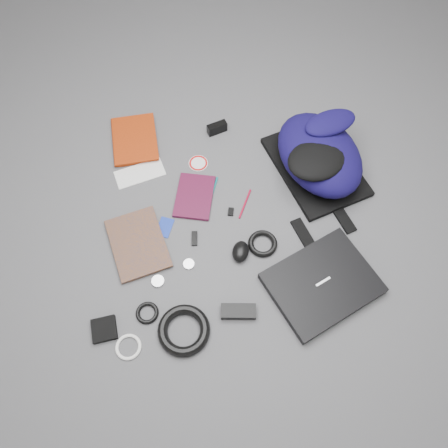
{
  "coord_description": "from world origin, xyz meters",
  "views": [
    {
      "loc": [
        -0.02,
        -0.81,
        1.6
      ],
      "look_at": [
        0.0,
        0.0,
        0.02
      ],
      "focal_mm": 35.0,
      "sensor_mm": 36.0,
      "label": 1
    }
  ],
  "objects_px": {
    "textbook_red": "(113,143)",
    "mouse": "(241,252)",
    "dvd_case": "(194,196)",
    "compact_camera": "(217,128)",
    "comic_book": "(113,252)",
    "power_brick": "(238,311)",
    "pouch": "(104,329)",
    "laptop": "(322,283)",
    "backpack": "(319,154)"
  },
  "relations": [
    {
      "from": "textbook_red",
      "to": "dvd_case",
      "type": "relative_size",
      "value": 1.25
    },
    {
      "from": "pouch",
      "to": "mouse",
      "type": "bearing_deg",
      "value": 29.87
    },
    {
      "from": "laptop",
      "to": "pouch",
      "type": "bearing_deg",
      "value": 161.55
    },
    {
      "from": "textbook_red",
      "to": "pouch",
      "type": "height_order",
      "value": "textbook_red"
    },
    {
      "from": "textbook_red",
      "to": "comic_book",
      "type": "relative_size",
      "value": 0.93
    },
    {
      "from": "comic_book",
      "to": "power_brick",
      "type": "xyz_separation_m",
      "value": [
        0.49,
        -0.25,
        0.0
      ]
    },
    {
      "from": "pouch",
      "to": "backpack",
      "type": "bearing_deg",
      "value": 39.15
    },
    {
      "from": "textbook_red",
      "to": "mouse",
      "type": "xyz_separation_m",
      "value": [
        0.56,
        -0.55,
        0.01
      ]
    },
    {
      "from": "textbook_red",
      "to": "dvd_case",
      "type": "bearing_deg",
      "value": -46.44
    },
    {
      "from": "dvd_case",
      "to": "pouch",
      "type": "height_order",
      "value": "pouch"
    },
    {
      "from": "dvd_case",
      "to": "pouch",
      "type": "relative_size",
      "value": 2.43
    },
    {
      "from": "dvd_case",
      "to": "compact_camera",
      "type": "distance_m",
      "value": 0.37
    },
    {
      "from": "dvd_case",
      "to": "power_brick",
      "type": "bearing_deg",
      "value": -62.99
    },
    {
      "from": "backpack",
      "to": "dvd_case",
      "type": "height_order",
      "value": "backpack"
    },
    {
      "from": "pouch",
      "to": "dvd_case",
      "type": "bearing_deg",
      "value": 59.83
    },
    {
      "from": "textbook_red",
      "to": "compact_camera",
      "type": "relative_size",
      "value": 2.95
    },
    {
      "from": "laptop",
      "to": "mouse",
      "type": "height_order",
      "value": "mouse"
    },
    {
      "from": "textbook_red",
      "to": "comic_book",
      "type": "xyz_separation_m",
      "value": [
        0.05,
        -0.54,
        -0.0
      ]
    },
    {
      "from": "power_brick",
      "to": "dvd_case",
      "type": "bearing_deg",
      "value": 110.23
    },
    {
      "from": "backpack",
      "to": "laptop",
      "type": "relative_size",
      "value": 1.27
    },
    {
      "from": "textbook_red",
      "to": "comic_book",
      "type": "height_order",
      "value": "textbook_red"
    },
    {
      "from": "mouse",
      "to": "power_brick",
      "type": "xyz_separation_m",
      "value": [
        -0.02,
        -0.24,
        -0.01
      ]
    },
    {
      "from": "backpack",
      "to": "power_brick",
      "type": "bearing_deg",
      "value": -142.28
    },
    {
      "from": "mouse",
      "to": "pouch",
      "type": "distance_m",
      "value": 0.59
    },
    {
      "from": "backpack",
      "to": "pouch",
      "type": "xyz_separation_m",
      "value": [
        -0.85,
        -0.69,
        -0.09
      ]
    },
    {
      "from": "backpack",
      "to": "compact_camera",
      "type": "xyz_separation_m",
      "value": [
        -0.43,
        0.21,
        -0.08
      ]
    },
    {
      "from": "compact_camera",
      "to": "mouse",
      "type": "bearing_deg",
      "value": -105.69
    },
    {
      "from": "textbook_red",
      "to": "mouse",
      "type": "relative_size",
      "value": 2.93
    },
    {
      "from": "textbook_red",
      "to": "comic_book",
      "type": "distance_m",
      "value": 0.54
    },
    {
      "from": "comic_book",
      "to": "power_brick",
      "type": "relative_size",
      "value": 2.21
    },
    {
      "from": "mouse",
      "to": "pouch",
      "type": "xyz_separation_m",
      "value": [
        -0.51,
        -0.29,
        -0.01
      ]
    },
    {
      "from": "textbook_red",
      "to": "dvd_case",
      "type": "distance_m",
      "value": 0.47
    },
    {
      "from": "power_brick",
      "to": "backpack",
      "type": "bearing_deg",
      "value": 62.33
    },
    {
      "from": "comic_book",
      "to": "power_brick",
      "type": "height_order",
      "value": "power_brick"
    },
    {
      "from": "backpack",
      "to": "comic_book",
      "type": "bearing_deg",
      "value": -178.26
    },
    {
      "from": "laptop",
      "to": "pouch",
      "type": "height_order",
      "value": "laptop"
    },
    {
      "from": "backpack",
      "to": "compact_camera",
      "type": "relative_size",
      "value": 5.47
    },
    {
      "from": "compact_camera",
      "to": "pouch",
      "type": "bearing_deg",
      "value": -138.51
    },
    {
      "from": "laptop",
      "to": "compact_camera",
      "type": "relative_size",
      "value": 4.3
    },
    {
      "from": "comic_book",
      "to": "mouse",
      "type": "bearing_deg",
      "value": -20.93
    },
    {
      "from": "mouse",
      "to": "power_brick",
      "type": "distance_m",
      "value": 0.24
    },
    {
      "from": "laptop",
      "to": "backpack",
      "type": "bearing_deg",
      "value": 56.59
    },
    {
      "from": "laptop",
      "to": "compact_camera",
      "type": "xyz_separation_m",
      "value": [
        -0.39,
        0.75,
        0.01
      ]
    },
    {
      "from": "backpack",
      "to": "mouse",
      "type": "relative_size",
      "value": 5.42
    },
    {
      "from": "comic_book",
      "to": "compact_camera",
      "type": "distance_m",
      "value": 0.74
    },
    {
      "from": "comic_book",
      "to": "compact_camera",
      "type": "relative_size",
      "value": 3.16
    },
    {
      "from": "comic_book",
      "to": "power_brick",
      "type": "distance_m",
      "value": 0.55
    },
    {
      "from": "compact_camera",
      "to": "pouch",
      "type": "xyz_separation_m",
      "value": [
        -0.42,
        -0.91,
        -0.01
      ]
    },
    {
      "from": "laptop",
      "to": "dvd_case",
      "type": "xyz_separation_m",
      "value": [
        -0.49,
        0.4,
        -0.01
      ]
    },
    {
      "from": "laptop",
      "to": "mouse",
      "type": "relative_size",
      "value": 4.27
    }
  ]
}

